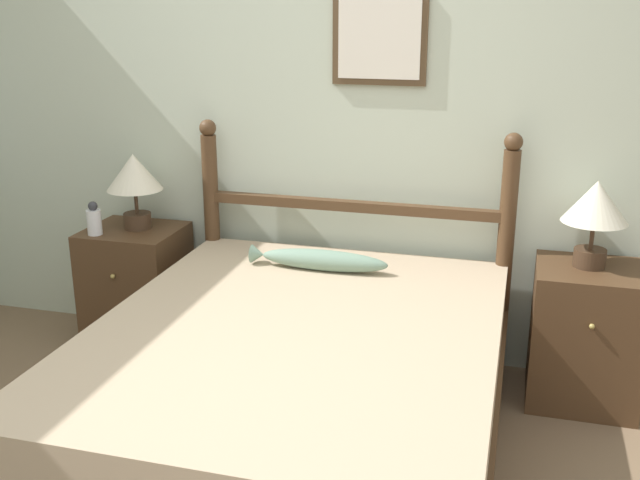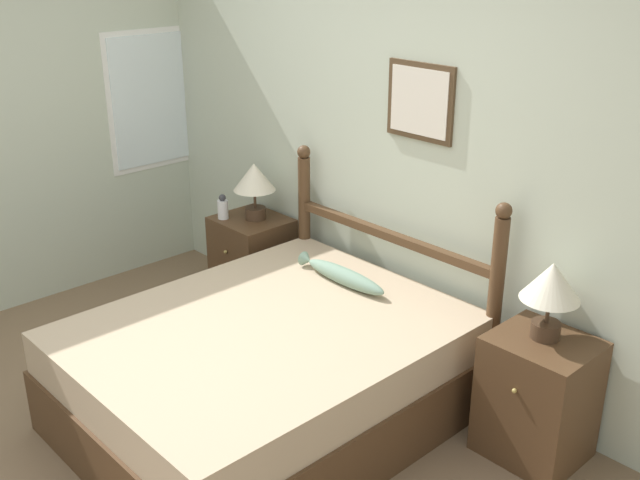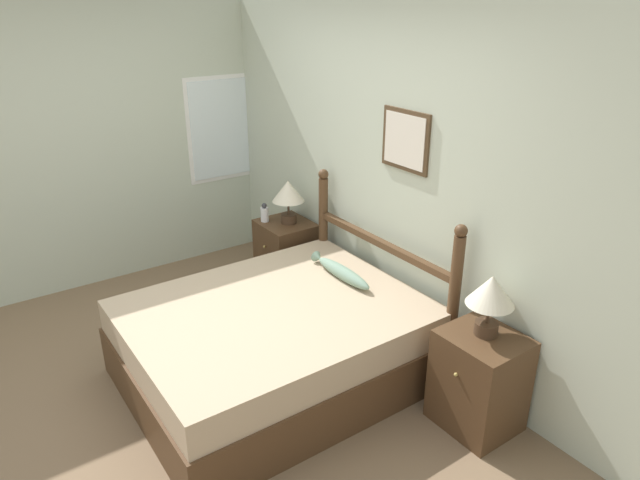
% 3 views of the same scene
% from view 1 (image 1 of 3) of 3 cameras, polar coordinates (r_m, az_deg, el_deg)
% --- Properties ---
extents(wall_back, '(6.40, 0.08, 2.55)m').
position_cam_1_polar(wall_back, '(3.81, 0.29, 9.87)').
color(wall_back, beige).
rests_on(wall_back, ground_plane).
extents(bed, '(1.60, 1.99, 0.59)m').
position_cam_1_polar(bed, '(3.08, -1.83, -11.60)').
color(bed, '#4C331E').
rests_on(bed, ground_plane).
extents(headboard, '(1.60, 0.09, 1.23)m').
position_cam_1_polar(headboard, '(3.78, 2.39, 0.26)').
color(headboard, '#4C331E').
rests_on(headboard, ground_plane).
extents(nightstand_left, '(0.49, 0.46, 0.65)m').
position_cam_1_polar(nightstand_left, '(4.16, -13.76, -3.50)').
color(nightstand_left, '#4C331E').
rests_on(nightstand_left, ground_plane).
extents(nightstand_right, '(0.49, 0.46, 0.65)m').
position_cam_1_polar(nightstand_right, '(3.69, 19.55, -6.85)').
color(nightstand_right, '#4C331E').
rests_on(nightstand_right, ground_plane).
extents(table_lamp_left, '(0.29, 0.29, 0.40)m').
position_cam_1_polar(table_lamp_left, '(4.00, -13.97, 4.69)').
color(table_lamp_left, '#422D1E').
rests_on(table_lamp_left, nightstand_left).
extents(table_lamp_right, '(0.29, 0.29, 0.40)m').
position_cam_1_polar(table_lamp_right, '(3.52, 20.24, 2.36)').
color(table_lamp_right, '#422D1E').
rests_on(table_lamp_right, nightstand_right).
extents(bottle, '(0.07, 0.07, 0.17)m').
position_cam_1_polar(bottle, '(3.99, -16.84, 1.46)').
color(bottle, white).
rests_on(bottle, nightstand_left).
extents(fish_pillow, '(0.67, 0.11, 0.10)m').
position_cam_1_polar(fish_pillow, '(3.52, -0.05, -1.52)').
color(fish_pillow, gray).
rests_on(fish_pillow, bed).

